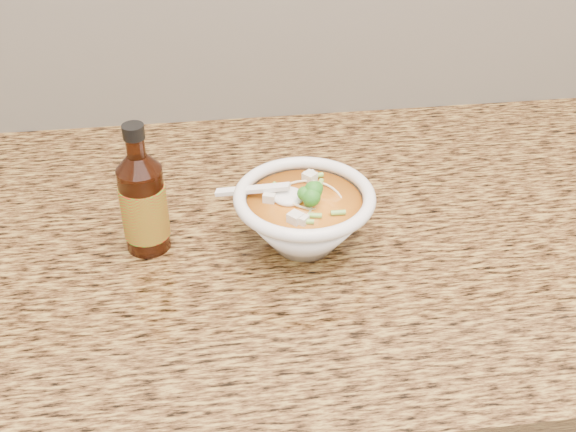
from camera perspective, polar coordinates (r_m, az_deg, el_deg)
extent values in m
cube|color=olive|center=(0.98, 8.89, -1.10)|extent=(4.00, 0.68, 0.04)
cylinder|color=white|center=(0.91, 1.25, -2.00)|extent=(0.07, 0.07, 0.01)
torus|color=white|center=(0.87, 1.31, 1.53)|extent=(0.17, 0.17, 0.02)
torus|color=beige|center=(0.87, 0.26, 1.19)|extent=(0.09, 0.09, 0.00)
torus|color=beige|center=(0.86, 1.26, 0.68)|extent=(0.09, 0.09, 0.00)
torus|color=beige|center=(0.87, 0.45, 1.05)|extent=(0.05, 0.05, 0.00)
torus|color=beige|center=(0.88, 2.01, 1.42)|extent=(0.06, 0.06, 0.00)
torus|color=beige|center=(0.88, 0.22, 1.36)|extent=(0.08, 0.08, 0.00)
torus|color=beige|center=(0.88, 1.64, 0.92)|extent=(0.05, 0.05, 0.00)
torus|color=beige|center=(0.87, 2.10, 0.73)|extent=(0.07, 0.07, 0.00)
torus|color=beige|center=(0.86, 1.11, 0.18)|extent=(0.05, 0.05, 0.00)
torus|color=beige|center=(0.88, 1.38, 0.75)|extent=(0.10, 0.10, 0.00)
torus|color=beige|center=(0.87, 1.55, 0.37)|extent=(0.04, 0.04, 0.00)
cube|color=silver|center=(0.87, 0.46, 1.57)|extent=(0.02, 0.02, 0.01)
cube|color=silver|center=(0.88, -1.25, 2.09)|extent=(0.02, 0.02, 0.01)
cube|color=silver|center=(0.84, -0.62, 0.29)|extent=(0.02, 0.02, 0.01)
cube|color=silver|center=(0.90, 3.32, 2.57)|extent=(0.02, 0.02, 0.01)
cube|color=silver|center=(0.86, 4.66, 1.15)|extent=(0.02, 0.02, 0.01)
cube|color=silver|center=(0.85, 2.65, 0.39)|extent=(0.02, 0.02, 0.01)
cube|color=silver|center=(0.87, -1.92, 1.71)|extent=(0.02, 0.02, 0.01)
ellipsoid|color=#196014|center=(0.85, 1.70, 1.81)|extent=(0.03, 0.03, 0.03)
cylinder|color=#81C24A|center=(0.85, 0.98, 0.52)|extent=(0.02, 0.01, 0.01)
cylinder|color=#81C24A|center=(0.90, 2.34, 2.70)|extent=(0.02, 0.01, 0.01)
cylinder|color=#81C24A|center=(0.86, 4.52, 1.09)|extent=(0.02, 0.01, 0.01)
cylinder|color=#81C24A|center=(0.86, 4.49, 0.89)|extent=(0.01, 0.02, 0.01)
cylinder|color=#81C24A|center=(0.89, 1.80, 2.33)|extent=(0.01, 0.02, 0.01)
cylinder|color=#81C24A|center=(0.84, 0.27, 0.14)|extent=(0.02, 0.01, 0.01)
ellipsoid|color=white|center=(0.87, 0.04, 1.55)|extent=(0.04, 0.04, 0.01)
cube|color=white|center=(0.87, -2.84, 2.11)|extent=(0.09, 0.04, 0.02)
cylinder|color=#351307|center=(0.89, -11.29, 0.56)|extent=(0.06, 0.06, 0.11)
cylinder|color=#351307|center=(0.84, -11.96, 5.36)|extent=(0.02, 0.02, 0.02)
cylinder|color=black|center=(0.83, -12.13, 6.54)|extent=(0.03, 0.03, 0.02)
cylinder|color=red|center=(0.89, -11.27, 0.45)|extent=(0.06, 0.06, 0.07)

